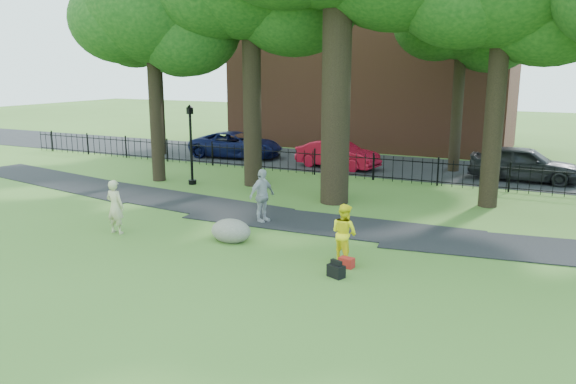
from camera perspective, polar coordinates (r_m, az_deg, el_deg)
The scene contains 15 objects.
ground at distance 16.09m, azimuth -4.48°, elevation -6.36°, with size 120.00×120.00×0.00m, color #406423.
footpath at distance 19.02m, azimuth 4.10°, elevation -3.35°, with size 36.00×2.60×0.03m, color black.
street at distance 30.56m, azimuth 10.88°, elevation 2.55°, with size 80.00×7.00×0.02m, color black.
iron_fence at distance 26.67m, azimuth 8.65°, elevation 2.49°, with size 44.00×0.04×1.20m.
brick_building at distance 38.92m, azimuth 8.62°, elevation 13.63°, with size 18.00×8.00×12.00m, color brown.
woman at distance 18.65m, azimuth -17.15°, elevation -1.44°, with size 0.64×0.42×1.75m, color #C1B785.
man at distance 15.35m, azimuth 5.73°, elevation -4.15°, with size 0.79×0.61×1.62m, color yellow.
pedestrian at distance 19.12m, azimuth -2.67°, elevation -0.38°, with size 1.08×0.45×1.85m, color #A6A7AB.
boulder at distance 17.25m, azimuth -5.82°, elevation -3.78°, with size 1.28×0.96×0.75m, color #676256.
lamppost at distance 25.58m, azimuth -9.82°, elevation 4.67°, with size 0.36×0.36×3.60m.
backpack at distance 14.40m, azimuth 4.91°, elevation -8.00°, with size 0.43×0.27×0.32m, color black.
red_bag at distance 15.11m, azimuth 5.96°, elevation -7.13°, with size 0.39×0.25×0.27m, color maroon.
red_sedan at distance 29.61m, azimuth 5.08°, elevation 3.84°, with size 1.54×4.42×1.46m, color #AD0D23.
navy_van at distance 33.10m, azimuth -5.27°, elevation 4.81°, with size 2.50×5.42×1.51m, color #0B0F37.
grey_car at distance 28.31m, azimuth 22.84°, elevation 2.69°, with size 1.95×4.84×1.65m, color black.
Camera 1 is at (7.77, -13.09, 5.22)m, focal length 35.00 mm.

